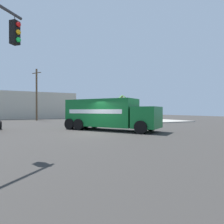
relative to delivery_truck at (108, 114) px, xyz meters
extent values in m
plane|color=#33302D|center=(-2.06, -1.55, -1.45)|extent=(100.00, 100.00, 0.00)
cube|color=#9E998E|center=(10.91, 11.42, -1.38)|extent=(12.73, 12.73, 0.14)
cube|color=#146B2D|center=(-0.40, 0.60, 0.10)|extent=(5.56, 6.68, 2.39)
cube|color=#146B2D|center=(1.99, -2.99, -0.25)|extent=(3.05, 2.91, 1.70)
cube|color=black|center=(2.46, -3.70, 0.09)|extent=(1.72, 1.18, 0.88)
cube|color=#B2B2B7|center=(-2.13, 3.19, -1.26)|extent=(2.03, 1.44, 0.21)
cube|color=white|center=(0.61, 1.27, 0.22)|extent=(3.00, 4.50, 0.36)
cube|color=white|center=(-1.41, -0.07, 0.22)|extent=(3.00, 4.50, 0.36)
cylinder|color=black|center=(2.99, -2.26, -0.95)|extent=(0.79, 0.99, 1.00)
cylinder|color=black|center=(0.93, -3.63, -0.95)|extent=(0.79, 0.99, 1.00)
cylinder|color=black|center=(-0.26, 2.63, -0.95)|extent=(0.79, 0.99, 1.00)
cylinder|color=black|center=(-2.33, 1.26, -0.95)|extent=(0.79, 0.99, 1.00)
cylinder|color=black|center=(-0.84, 3.51, -0.95)|extent=(0.79, 0.99, 1.00)
cylinder|color=black|center=(-2.91, 2.13, -0.95)|extent=(0.79, 0.99, 1.00)
cylinder|color=#38383D|center=(-7.42, -6.56, 4.08)|extent=(0.03, 0.03, 0.25)
cube|color=black|center=(-7.42, -6.56, 3.48)|extent=(0.42, 0.42, 0.95)
sphere|color=red|center=(-7.29, -6.68, 3.79)|extent=(0.20, 0.20, 0.20)
sphere|color=#EFA314|center=(-7.29, -6.68, 3.48)|extent=(0.20, 0.20, 0.20)
sphere|color=#19CC4C|center=(-7.29, -6.68, 3.17)|extent=(0.20, 0.20, 0.20)
cylinder|color=black|center=(-8.62, 5.04, -1.07)|extent=(0.32, 0.78, 0.76)
cube|color=red|center=(12.43, 12.03, -0.38)|extent=(1.13, 1.17, 1.85)
cube|color=black|center=(12.11, 11.81, -0.24)|extent=(0.40, 0.58, 1.18)
cylinder|color=#7A6647|center=(11.21, 16.88, 0.94)|extent=(0.26, 0.26, 4.51)
ellipsoid|color=#427F38|center=(11.99, 16.74, 2.78)|extent=(1.67, 0.65, 1.09)
ellipsoid|color=#427F38|center=(11.33, 17.68, 2.81)|extent=(0.60, 1.69, 1.04)
ellipsoid|color=#427F38|center=(10.58, 17.23, 2.69)|extent=(1.48, 1.04, 1.29)
ellipsoid|color=#427F38|center=(10.50, 16.52, 2.79)|extent=(1.62, 1.06, 1.08)
ellipsoid|color=#427F38|center=(11.30, 16.11, 2.77)|extent=(0.54, 1.64, 1.13)
cylinder|color=brown|center=(-3.89, 20.77, 3.07)|extent=(0.30, 0.30, 9.04)
cube|color=brown|center=(-3.89, 20.77, 6.90)|extent=(1.30, 1.91, 0.12)
cube|color=beige|center=(-6.56, 29.78, 1.35)|extent=(23.15, 6.00, 5.60)
camera|label=1|loc=(-7.46, -15.40, 0.30)|focal=30.95mm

